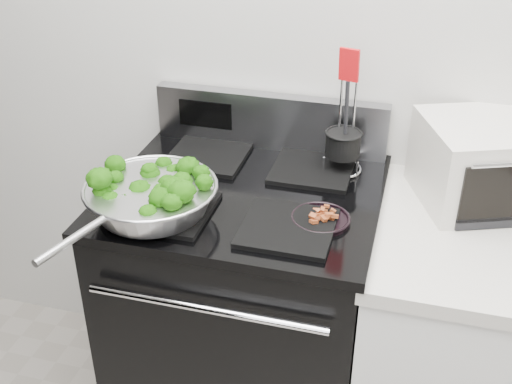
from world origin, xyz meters
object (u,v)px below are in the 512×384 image
(skillet, at_px, (151,197))
(utensil_holder, at_px, (343,150))
(toaster_oven, at_px, (496,162))
(gas_range, at_px, (246,312))
(bacon_plate, at_px, (321,216))

(skillet, relative_size, utensil_holder, 1.46)
(skillet, distance_m, toaster_oven, 0.98)
(gas_range, xyz_separation_m, utensil_holder, (0.25, 0.19, 0.53))
(gas_range, distance_m, utensil_holder, 0.62)
(skillet, bearing_deg, toaster_oven, 39.88)
(utensil_holder, height_order, toaster_oven, utensil_holder)
(toaster_oven, bearing_deg, utensil_holder, 158.30)
(skillet, bearing_deg, gas_range, 60.13)
(bacon_plate, distance_m, utensil_holder, 0.31)
(toaster_oven, bearing_deg, gas_range, 173.84)
(skillet, xyz_separation_m, bacon_plate, (0.45, 0.09, -0.04))
(gas_range, bearing_deg, utensil_holder, 37.23)
(skillet, relative_size, toaster_oven, 1.13)
(bacon_plate, height_order, utensil_holder, utensil_holder)
(bacon_plate, xyz_separation_m, utensil_holder, (0.01, 0.30, 0.05))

